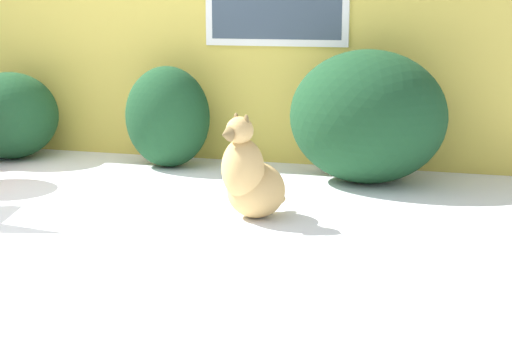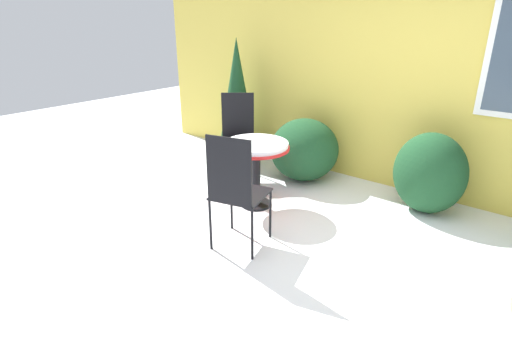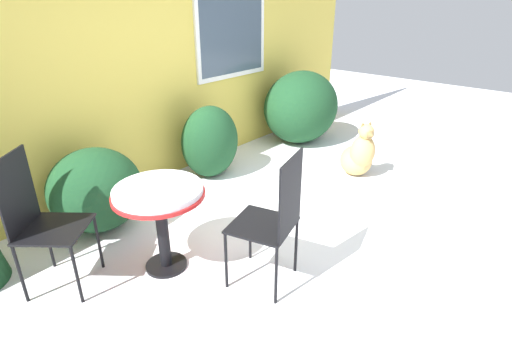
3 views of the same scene
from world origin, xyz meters
TOP-DOWN VIEW (x-y plane):
  - ground_plane at (0.00, 0.00)m, footprint 16.00×16.00m
  - shrub_left at (-1.08, 1.69)m, footprint 0.87×0.88m
  - shrub_middle at (0.47, 1.74)m, footprint 0.76×0.61m
  - shrub_right at (2.24, 1.61)m, footprint 1.25×1.03m
  - dog at (1.64, 0.32)m, footprint 0.54×0.57m

SIDE VIEW (x-z plane):
  - ground_plane at x=0.00m, z-range 0.00..0.00m
  - dog at x=1.64m, z-range -0.09..0.63m
  - shrub_left at x=-1.08m, z-range 0.00..0.80m
  - shrub_middle at x=0.47m, z-range 0.00..0.89m
  - shrub_right at x=2.24m, z-range 0.00..1.07m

